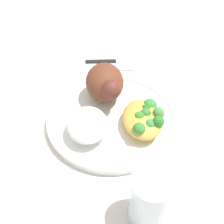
# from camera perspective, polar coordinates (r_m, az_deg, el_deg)

# --- Properties ---
(ground_plane) EXTENTS (2.00, 2.00, 0.00)m
(ground_plane) POSITION_cam_1_polar(r_m,az_deg,el_deg) (0.63, -0.00, -1.99)
(ground_plane) COLOR silver
(plate) EXTENTS (0.27, 0.27, 0.02)m
(plate) POSITION_cam_1_polar(r_m,az_deg,el_deg) (0.62, -0.00, -1.30)
(plate) COLOR white
(plate) RESTS_ON ground_plane
(roasted_chicken) EXTENTS (0.11, 0.08, 0.07)m
(roasted_chicken) POSITION_cam_1_polar(r_m,az_deg,el_deg) (0.63, -1.31, 5.62)
(roasted_chicken) COLOR brown
(roasted_chicken) RESTS_ON plate
(rice_pile) EXTENTS (0.09, 0.08, 0.04)m
(rice_pile) POSITION_cam_1_polar(r_m,az_deg,el_deg) (0.57, -4.74, -2.45)
(rice_pile) COLOR white
(rice_pile) RESTS_ON plate
(mac_cheese_with_broccoli) EXTENTS (0.11, 0.08, 0.04)m
(mac_cheese_with_broccoli) POSITION_cam_1_polar(r_m,az_deg,el_deg) (0.58, 6.17, -1.15)
(mac_cheese_with_broccoli) COLOR gold
(mac_cheese_with_broccoli) RESTS_ON plate
(fork) EXTENTS (0.02, 0.14, 0.01)m
(fork) POSITION_cam_1_polar(r_m,az_deg,el_deg) (0.76, 1.73, 8.16)
(fork) COLOR #B2B2B7
(fork) RESTS_ON ground_plane
(knife) EXTENTS (0.02, 0.19, 0.01)m
(knife) POSITION_cam_1_polar(r_m,az_deg,el_deg) (0.79, 0.66, 9.82)
(knife) COLOR black
(knife) RESTS_ON ground_plane
(water_glass) EXTENTS (0.06, 0.06, 0.10)m
(water_glass) POSITION_cam_1_polar(r_m,az_deg,el_deg) (0.47, 7.40, -16.24)
(water_glass) COLOR silver
(water_glass) RESTS_ON ground_plane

